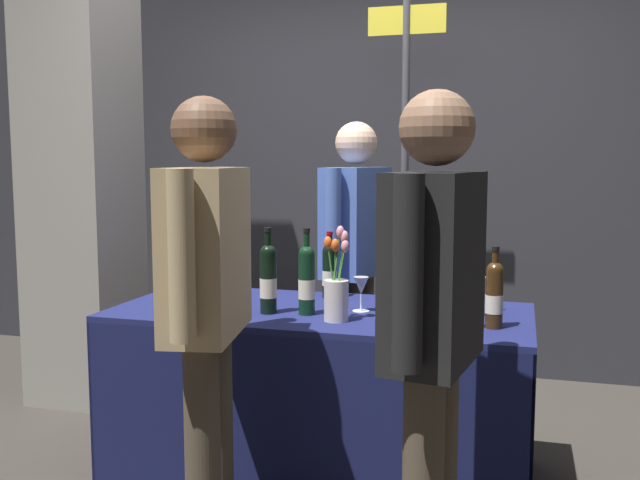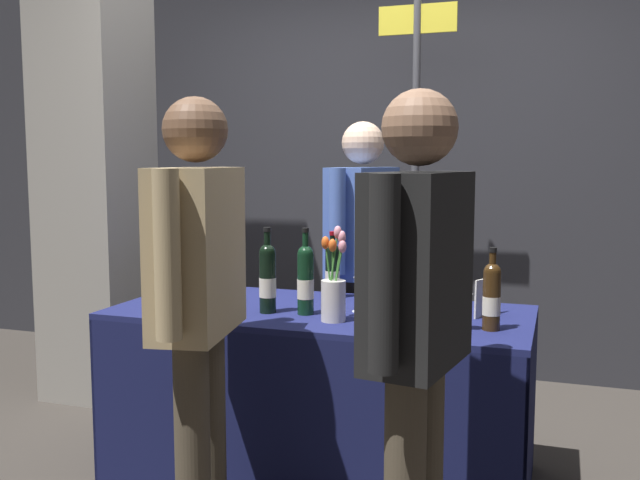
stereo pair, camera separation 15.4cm
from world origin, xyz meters
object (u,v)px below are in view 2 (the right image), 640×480
(wine_glass_near_vendor, at_px, (463,303))
(wine_glass_near_taster, at_px, (361,287))
(concrete_pillar, at_px, (93,111))
(featured_wine_bottle, at_px, (306,279))
(display_bottle_0, at_px, (438,289))
(flower_vase, at_px, (334,291))
(booth_signpost, at_px, (415,166))
(wine_glass_mid, at_px, (412,295))
(vendor_presenter, at_px, (363,245))
(taster_foreground_right, at_px, (198,286))
(tasting_table, at_px, (320,359))

(wine_glass_near_vendor, distance_m, wine_glass_near_taster, 0.49)
(concrete_pillar, relative_size, featured_wine_bottle, 9.21)
(display_bottle_0, bearing_deg, featured_wine_bottle, -170.51)
(flower_vase, height_order, booth_signpost, booth_signpost)
(wine_glass_mid, bearing_deg, display_bottle_0, 26.92)
(wine_glass_mid, bearing_deg, vendor_presenter, 119.17)
(wine_glass_near_taster, bearing_deg, display_bottle_0, -5.01)
(display_bottle_0, xyz_separation_m, taster_foreground_right, (-0.70, -0.70, 0.09))
(booth_signpost, bearing_deg, tasting_table, -97.85)
(flower_vase, bearing_deg, vendor_presenter, 98.03)
(wine_glass_near_vendor, distance_m, booth_signpost, 1.53)
(featured_wine_bottle, bearing_deg, taster_foreground_right, -105.06)
(concrete_pillar, xyz_separation_m, taster_foreground_right, (1.40, -1.34, -0.71))
(concrete_pillar, bearing_deg, vendor_presenter, 1.57)
(concrete_pillar, distance_m, taster_foreground_right, 2.06)
(featured_wine_bottle, distance_m, wine_glass_near_taster, 0.24)
(concrete_pillar, xyz_separation_m, booth_signpost, (1.75, 0.57, -0.31))
(wine_glass_near_vendor, bearing_deg, flower_vase, -178.18)
(taster_foreground_right, relative_size, booth_signpost, 0.70)
(featured_wine_bottle, height_order, wine_glass_near_taster, featured_wine_bottle)
(concrete_pillar, xyz_separation_m, wine_glass_near_vendor, (2.22, -0.80, -0.81))
(display_bottle_0, xyz_separation_m, vendor_presenter, (-0.51, 0.69, 0.08))
(featured_wine_bottle, bearing_deg, tasting_table, 76.46)
(concrete_pillar, distance_m, tasting_table, 2.05)
(taster_foreground_right, bearing_deg, wine_glass_near_vendor, -66.52)
(display_bottle_0, height_order, wine_glass_near_taster, display_bottle_0)
(wine_glass_near_vendor, height_order, wine_glass_mid, wine_glass_mid)
(wine_glass_near_vendor, xyz_separation_m, booth_signpost, (-0.46, 1.37, 0.50))
(tasting_table, bearing_deg, taster_foreground_right, -104.83)
(featured_wine_bottle, bearing_deg, vendor_presenter, 87.96)
(tasting_table, xyz_separation_m, wine_glass_near_vendor, (0.63, -0.17, 0.32))
(concrete_pillar, bearing_deg, booth_signpost, 18.01)
(wine_glass_mid, relative_size, booth_signpost, 0.06)
(taster_foreground_right, bearing_deg, booth_signpost, -20.62)
(wine_glass_near_vendor, bearing_deg, booth_signpost, 108.77)
(wine_glass_mid, xyz_separation_m, vendor_presenter, (-0.41, 0.74, 0.10))
(taster_foreground_right, distance_m, booth_signpost, 1.98)
(featured_wine_bottle, relative_size, wine_glass_mid, 2.55)
(concrete_pillar, distance_m, wine_glass_near_taster, 2.04)
(wine_glass_mid, relative_size, wine_glass_near_taster, 0.96)
(wine_glass_near_vendor, distance_m, wine_glass_mid, 0.24)
(vendor_presenter, bearing_deg, wine_glass_near_vendor, 47.47)
(tasting_table, relative_size, flower_vase, 4.67)
(display_bottle_0, distance_m, wine_glass_near_vendor, 0.20)
(concrete_pillar, height_order, display_bottle_0, concrete_pillar)
(featured_wine_bottle, bearing_deg, booth_signpost, 81.67)
(flower_vase, xyz_separation_m, vendor_presenter, (-0.12, 0.86, 0.09))
(tasting_table, height_order, wine_glass_near_taster, wine_glass_near_taster)
(featured_wine_bottle, height_order, wine_glass_mid, featured_wine_bottle)
(wine_glass_near_vendor, height_order, flower_vase, flower_vase)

